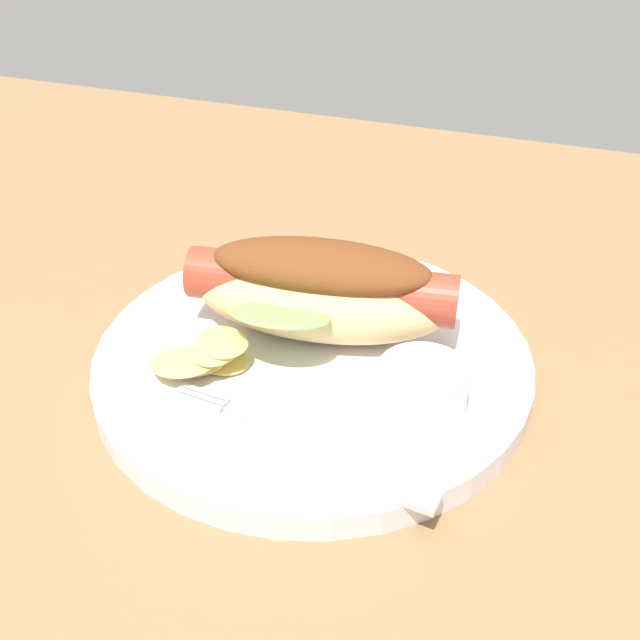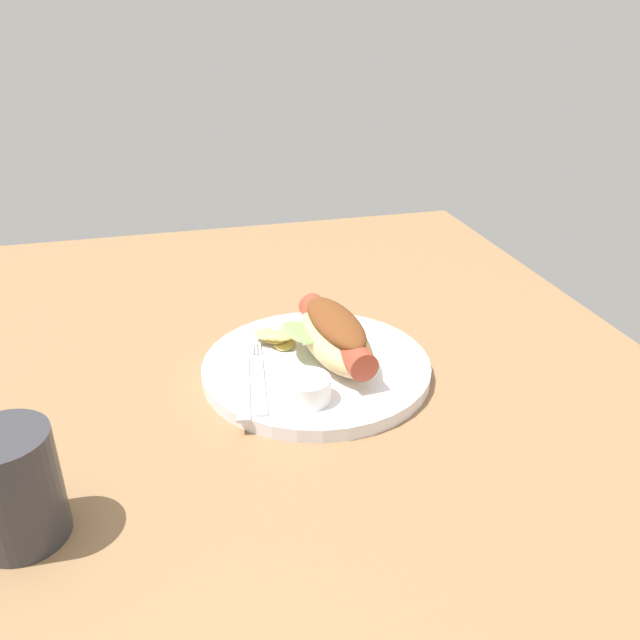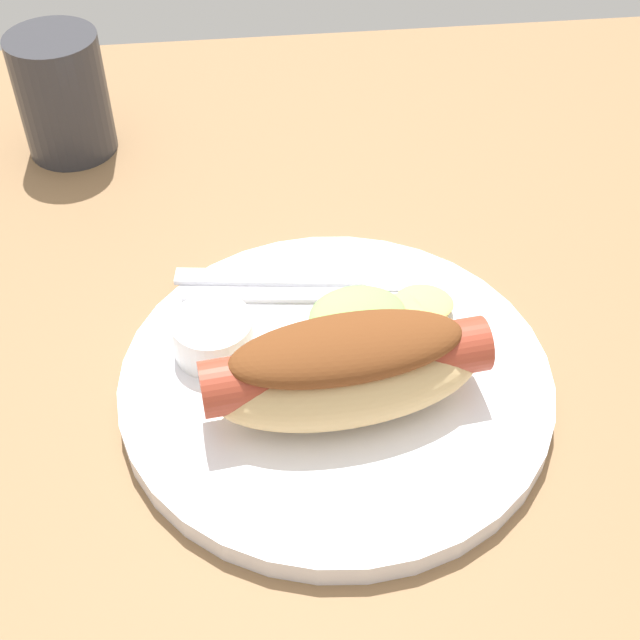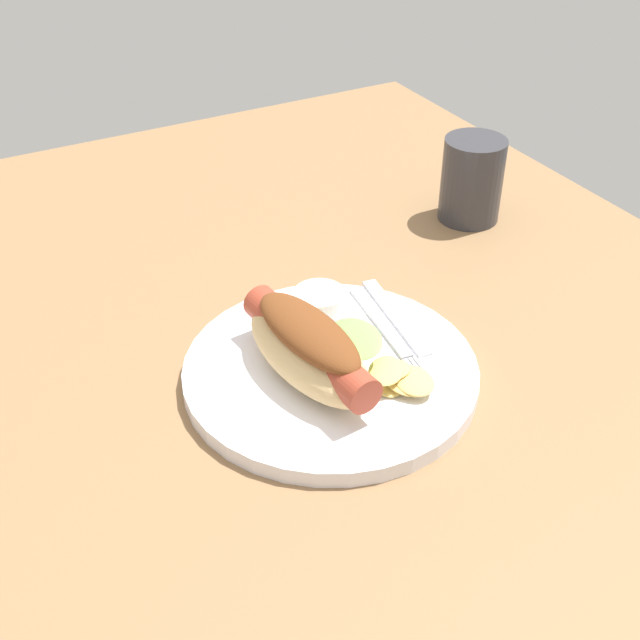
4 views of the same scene
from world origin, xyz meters
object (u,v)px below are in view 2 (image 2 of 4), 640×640
object	(u,v)px
hot_dog	(335,335)
plate	(316,368)
chips_pile	(278,337)
drinking_cup	(14,487)
sauce_ramekin	(304,389)
knife	(243,384)
fork	(258,377)

from	to	relation	value
hot_dog	plate	bearing A→B (deg)	90.71
chips_pile	plate	bearing A→B (deg)	32.75
chips_pile	drinking_cup	bearing A→B (deg)	-47.20
plate	hot_dog	xyz separation A→B (cm)	(-0.28, 2.30, 3.90)
drinking_cup	chips_pile	bearing A→B (deg)	132.80
drinking_cup	sauce_ramekin	bearing A→B (deg)	113.23
sauce_ramekin	knife	size ratio (longest dim) A/B	0.38
plate	sauce_ramekin	bearing A→B (deg)	-23.21
sauce_ramekin	knife	distance (cm)	7.57
sauce_ramekin	knife	xyz separation A→B (cm)	(-4.49, -5.98, -1.15)
knife	drinking_cup	size ratio (longest dim) A/B	1.30
sauce_ramekin	chips_pile	distance (cm)	12.85
sauce_ramekin	drinking_cup	bearing A→B (deg)	-66.77
plate	drinking_cup	world-z (taller)	drinking_cup
sauce_ramekin	fork	world-z (taller)	sauce_ramekin
hot_dog	drinking_cup	size ratio (longest dim) A/B	1.68
plate	fork	distance (cm)	7.52
hot_dog	drinking_cup	world-z (taller)	drinking_cup
plate	hot_dog	world-z (taller)	hot_dog
plate	sauce_ramekin	xyz separation A→B (cm)	(7.41, -3.18, 2.13)
knife	chips_pile	distance (cm)	10.12
sauce_ramekin	fork	distance (cm)	6.94
sauce_ramekin	drinking_cup	distance (cm)	28.86
fork	hot_dog	bearing A→B (deg)	-70.19
sauce_ramekin	drinking_cup	xyz separation A→B (cm)	(11.35, -26.45, 2.13)
sauce_ramekin	fork	size ratio (longest dim) A/B	0.33
knife	fork	bearing A→B (deg)	-54.07
chips_pile	drinking_cup	size ratio (longest dim) A/B	0.62
fork	chips_pile	distance (cm)	8.25
plate	drinking_cup	distance (cm)	35.32
knife	drinking_cup	bearing A→B (deg)	135.60
sauce_ramekin	plate	bearing A→B (deg)	156.79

